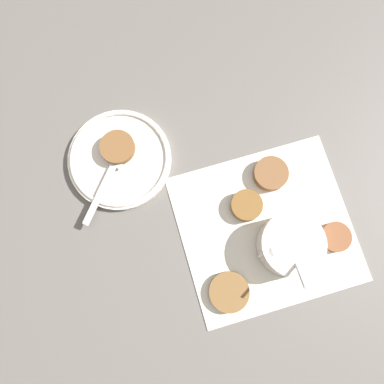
{
  "coord_description": "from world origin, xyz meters",
  "views": [
    {
      "loc": [
        0.17,
        0.04,
        0.71
      ],
      "look_at": [
        0.12,
        -0.09,
        0.02
      ],
      "focal_mm": 35.0,
      "sensor_mm": 36.0,
      "label": 1
    }
  ],
  "objects_px": {
    "sauce_bowl": "(289,245)",
    "fritter_on_plate": "(118,147)",
    "serving_plate": "(120,159)",
    "fork": "(113,167)"
  },
  "relations": [
    {
      "from": "sauce_bowl",
      "to": "fritter_on_plate",
      "type": "relative_size",
      "value": 1.91
    },
    {
      "from": "sauce_bowl",
      "to": "fork",
      "type": "xyz_separation_m",
      "value": [
        0.26,
        -0.25,
        -0.01
      ]
    },
    {
      "from": "serving_plate",
      "to": "fork",
      "type": "xyz_separation_m",
      "value": [
        0.02,
        0.01,
        0.01
      ]
    },
    {
      "from": "fritter_on_plate",
      "to": "fork",
      "type": "distance_m",
      "value": 0.04
    },
    {
      "from": "serving_plate",
      "to": "fork",
      "type": "height_order",
      "value": "fork"
    },
    {
      "from": "sauce_bowl",
      "to": "serving_plate",
      "type": "distance_m",
      "value": 0.36
    },
    {
      "from": "fritter_on_plate",
      "to": "fork",
      "type": "bearing_deg",
      "value": 57.82
    },
    {
      "from": "sauce_bowl",
      "to": "fork",
      "type": "height_order",
      "value": "sauce_bowl"
    },
    {
      "from": "serving_plate",
      "to": "fritter_on_plate",
      "type": "height_order",
      "value": "fritter_on_plate"
    },
    {
      "from": "fritter_on_plate",
      "to": "fork",
      "type": "relative_size",
      "value": 0.42
    }
  ]
}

